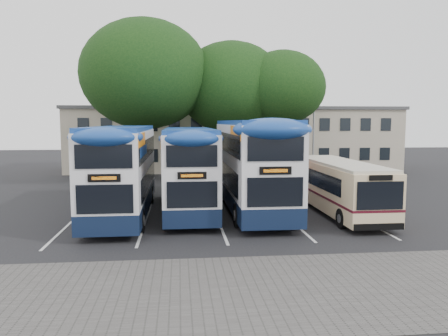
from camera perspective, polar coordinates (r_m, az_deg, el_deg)
ground at (r=18.37m, az=12.22°, el=-9.12°), size 120.00×120.00×0.00m
paving_strip at (r=13.26m, az=10.65°, el=-15.11°), size 40.00×6.00×0.01m
bay_lines at (r=22.42m, az=-1.04°, el=-6.19°), size 14.12×11.00×0.01m
depot_building at (r=44.21m, az=1.38°, el=3.99°), size 32.40×8.40×6.20m
lamp_post at (r=38.59m, az=11.66°, el=6.42°), size 0.25×1.05×9.06m
tree_left at (r=34.24m, az=-10.29°, el=11.95°), size 9.71×9.71×12.47m
tree_mid at (r=35.49m, az=0.98°, el=10.44°), size 8.57×8.57×11.12m
tree_right at (r=34.65m, az=7.62°, el=10.36°), size 6.68×6.68×10.25m
bus_dd_left at (r=22.70m, az=-13.12°, el=0.16°), size 2.63×10.87×4.53m
bus_dd_mid at (r=23.37m, az=-4.59°, el=0.31°), size 2.57×10.58×4.41m
bus_dd_right at (r=23.46m, az=3.62°, el=0.91°), size 2.81×11.59×4.83m
bus_single at (r=23.43m, az=14.81°, el=-2.04°), size 2.33×9.15×2.73m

